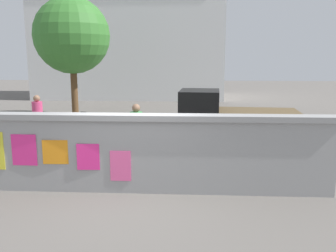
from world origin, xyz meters
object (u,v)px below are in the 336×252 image
at_px(bicycle_near, 88,128).
at_px(motorcycle, 27,145).
at_px(auto_rickshaw_truck, 231,121).
at_px(person_walking, 38,114).
at_px(tree_roadside, 72,36).
at_px(person_bystander, 136,127).

bearing_deg(bicycle_near, motorcycle, -106.57).
height_order(auto_rickshaw_truck, motorcycle, auto_rickshaw_truck).
distance_m(person_walking, tree_roadside, 6.06).
bearing_deg(auto_rickshaw_truck, person_bystander, -149.93).
distance_m(auto_rickshaw_truck, tree_roadside, 9.43).
bearing_deg(motorcycle, bicycle_near, 73.43).
relative_size(auto_rickshaw_truck, bicycle_near, 2.22).
bearing_deg(auto_rickshaw_truck, person_walking, 175.24).
xyz_separation_m(auto_rickshaw_truck, motorcycle, (-5.76, -1.67, -0.44)).
distance_m(auto_rickshaw_truck, motorcycle, 6.02).
height_order(motorcycle, person_walking, person_walking).
xyz_separation_m(motorcycle, tree_roadside, (-1.02, 7.54, 3.36)).
distance_m(auto_rickshaw_truck, bicycle_near, 5.08).
xyz_separation_m(auto_rickshaw_truck, person_walking, (-6.36, 0.53, 0.09)).
distance_m(bicycle_near, person_bystander, 3.63).
height_order(motorcycle, person_bystander, person_bystander).
bearing_deg(auto_rickshaw_truck, bicycle_near, 165.51).
height_order(auto_rickshaw_truck, bicycle_near, auto_rickshaw_truck).
bearing_deg(motorcycle, auto_rickshaw_truck, 16.15).
height_order(person_walking, person_bystander, same).
xyz_separation_m(person_walking, person_bystander, (3.62, -2.11, 0.00)).
bearing_deg(person_bystander, person_walking, 149.75).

